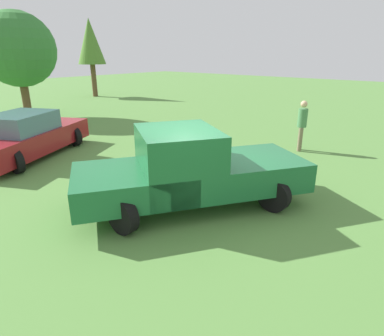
{
  "coord_description": "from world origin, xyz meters",
  "views": [
    {
      "loc": [
        4.52,
        -5.28,
        3.32
      ],
      "look_at": [
        0.13,
        -0.05,
        0.9
      ],
      "focal_mm": 30.67,
      "sensor_mm": 36.0,
      "label": 1
    }
  ],
  "objects_px": {
    "pickup_truck": "(186,168)",
    "person_visitor": "(302,123)",
    "tree_far_center": "(18,50)",
    "tree_side": "(90,42)",
    "sedan_near": "(27,136)"
  },
  "relations": [
    {
      "from": "pickup_truck",
      "to": "person_visitor",
      "type": "xyz_separation_m",
      "value": [
        0.15,
        5.98,
        0.08
      ]
    },
    {
      "from": "person_visitor",
      "to": "pickup_truck",
      "type": "bearing_deg",
      "value": -108.41
    },
    {
      "from": "tree_far_center",
      "to": "tree_side",
      "type": "distance_m",
      "value": 9.2
    },
    {
      "from": "sedan_near",
      "to": "person_visitor",
      "type": "relative_size",
      "value": 2.8
    },
    {
      "from": "tree_side",
      "to": "tree_far_center",
      "type": "bearing_deg",
      "value": -56.32
    },
    {
      "from": "pickup_truck",
      "to": "sedan_near",
      "type": "bearing_deg",
      "value": 128.08
    },
    {
      "from": "pickup_truck",
      "to": "tree_side",
      "type": "height_order",
      "value": "tree_side"
    },
    {
      "from": "tree_side",
      "to": "person_visitor",
      "type": "bearing_deg",
      "value": -12.89
    },
    {
      "from": "person_visitor",
      "to": "tree_side",
      "type": "xyz_separation_m",
      "value": [
        -18.65,
        4.27,
        3.03
      ]
    },
    {
      "from": "person_visitor",
      "to": "tree_side",
      "type": "distance_m",
      "value": 19.37
    },
    {
      "from": "person_visitor",
      "to": "tree_far_center",
      "type": "relative_size",
      "value": 0.33
    },
    {
      "from": "pickup_truck",
      "to": "tree_far_center",
      "type": "relative_size",
      "value": 1.0
    },
    {
      "from": "pickup_truck",
      "to": "tree_far_center",
      "type": "distance_m",
      "value": 13.89
    },
    {
      "from": "pickup_truck",
      "to": "person_visitor",
      "type": "bearing_deg",
      "value": 31.75
    },
    {
      "from": "tree_far_center",
      "to": "tree_side",
      "type": "xyz_separation_m",
      "value": [
        -5.09,
        7.64,
        0.59
      ]
    }
  ]
}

